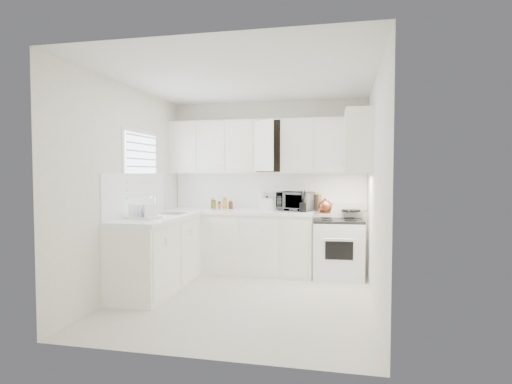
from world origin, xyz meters
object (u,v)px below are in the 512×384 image
(stove, at_px, (338,241))
(tea_kettle, at_px, (325,206))
(microwave, at_px, (296,199))
(dish_rack, at_px, (143,210))
(rice_cooker, at_px, (267,203))
(utensil_crock, at_px, (303,201))

(stove, relative_size, tea_kettle, 4.53)
(microwave, bearing_deg, dish_rack, -120.09)
(tea_kettle, xyz_separation_m, rice_cooker, (-0.86, 0.20, 0.01))
(rice_cooker, bearing_deg, dish_rack, -141.59)
(tea_kettle, distance_m, dish_rack, 2.45)
(stove, distance_m, microwave, 0.85)
(stove, bearing_deg, microwave, 167.11)
(utensil_crock, bearing_deg, stove, 15.14)
(dish_rack, bearing_deg, stove, 39.89)
(utensil_crock, xyz_separation_m, dish_rack, (-1.83, -1.22, -0.06))
(stove, xyz_separation_m, utensil_crock, (-0.49, -0.13, 0.57))
(tea_kettle, relative_size, microwave, 0.48)
(utensil_crock, bearing_deg, microwave, 118.53)
(microwave, height_order, rice_cooker, microwave)
(tea_kettle, height_order, microwave, microwave)
(tea_kettle, bearing_deg, stove, 56.87)
(microwave, height_order, utensil_crock, microwave)
(rice_cooker, height_order, dish_rack, rice_cooker)
(dish_rack, bearing_deg, rice_cooker, 56.90)
(tea_kettle, bearing_deg, microwave, 164.72)
(dish_rack, bearing_deg, microwave, 50.07)
(microwave, relative_size, rice_cooker, 2.36)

